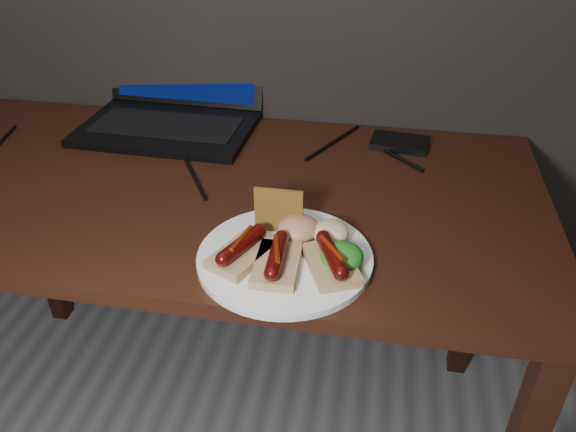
{
  "coord_description": "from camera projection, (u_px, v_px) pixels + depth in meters",
  "views": [
    {
      "loc": [
        0.35,
        0.43,
        1.33
      ],
      "look_at": [
        0.22,
        1.19,
        0.82
      ],
      "focal_mm": 35.0,
      "sensor_mm": 36.0,
      "label": 1
    }
  ],
  "objects": [
    {
      "name": "salsa_mound",
      "position": [
        299.0,
        228.0,
        0.97
      ],
      "size": [
        0.07,
        0.07,
        0.04
      ],
      "primitive_type": "ellipsoid",
      "color": "maroon",
      "rests_on": "plate"
    },
    {
      "name": "desk_cables",
      "position": [
        221.0,
        154.0,
        1.26
      ],
      "size": [
        1.0,
        0.4,
        0.01
      ],
      "color": "black",
      "rests_on": "desk"
    },
    {
      "name": "plate",
      "position": [
        285.0,
        258.0,
        0.94
      ],
      "size": [
        0.36,
        0.36,
        0.01
      ],
      "primitive_type": "cylinder",
      "rotation": [
        0.0,
        0.0,
        -0.26
      ],
      "color": "white",
      "rests_on": "desk"
    },
    {
      "name": "bread_sausage_left",
      "position": [
        242.0,
        250.0,
        0.92
      ],
      "size": [
        0.11,
        0.13,
        0.04
      ],
      "color": "tan",
      "rests_on": "plate"
    },
    {
      "name": "desk",
      "position": [
        204.0,
        220.0,
        1.21
      ],
      "size": [
        1.4,
        0.7,
        0.75
      ],
      "color": "#37160D",
      "rests_on": "ground"
    },
    {
      "name": "coleslaw_mound",
      "position": [
        330.0,
        232.0,
        0.96
      ],
      "size": [
        0.06,
        0.06,
        0.04
      ],
      "primitive_type": "ellipsoid",
      "color": "silver",
      "rests_on": "plate"
    },
    {
      "name": "bread_sausage_center",
      "position": [
        277.0,
        261.0,
        0.9
      ],
      "size": [
        0.07,
        0.12,
        0.04
      ],
      "color": "tan",
      "rests_on": "plate"
    },
    {
      "name": "hard_drive",
      "position": [
        399.0,
        143.0,
        1.3
      ],
      "size": [
        0.14,
        0.1,
        0.02
      ],
      "primitive_type": "cube",
      "rotation": [
        0.0,
        0.0,
        -0.12
      ],
      "color": "black",
      "rests_on": "desk"
    },
    {
      "name": "crispbread",
      "position": [
        279.0,
        211.0,
        0.97
      ],
      "size": [
        0.09,
        0.01,
        0.08
      ],
      "primitive_type": "cube",
      "color": "olive",
      "rests_on": "plate"
    },
    {
      "name": "bread_sausage_right",
      "position": [
        331.0,
        260.0,
        0.9
      ],
      "size": [
        0.11,
        0.13,
        0.04
      ],
      "color": "tan",
      "rests_on": "plate"
    },
    {
      "name": "laptop",
      "position": [
        174.0,
        102.0,
        1.39
      ],
      "size": [
        0.42,
        0.36,
        0.25
      ],
      "color": "black",
      "rests_on": "desk"
    },
    {
      "name": "salad_greens",
      "position": [
        342.0,
        256.0,
        0.9
      ],
      "size": [
        0.07,
        0.07,
        0.04
      ],
      "primitive_type": "ellipsoid",
      "color": "#145811",
      "rests_on": "plate"
    }
  ]
}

